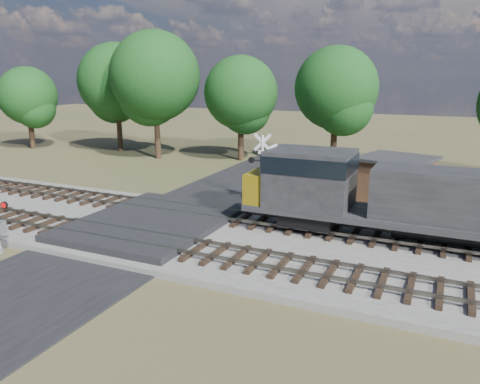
% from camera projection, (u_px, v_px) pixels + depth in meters
% --- Properties ---
extents(ground, '(160.00, 160.00, 0.00)m').
position_uv_depth(ground, '(148.00, 232.00, 24.14)').
color(ground, '#464927').
rests_on(ground, ground).
extents(ballast_bed, '(140.00, 10.00, 0.30)m').
position_uv_depth(ballast_bed, '(343.00, 257.00, 20.54)').
color(ballast_bed, gray).
rests_on(ballast_bed, ground).
extents(road, '(7.00, 60.00, 0.08)m').
position_uv_depth(road, '(148.00, 232.00, 24.13)').
color(road, black).
rests_on(road, ground).
extents(crossing_panel, '(7.00, 9.00, 0.62)m').
position_uv_depth(crossing_panel, '(153.00, 224.00, 24.50)').
color(crossing_panel, '#262628').
rests_on(crossing_panel, ground).
extents(track_near, '(140.00, 2.60, 0.33)m').
position_uv_depth(track_near, '(179.00, 247.00, 21.02)').
color(track_near, black).
rests_on(track_near, ballast_bed).
extents(track_far, '(140.00, 2.60, 0.33)m').
position_uv_depth(track_far, '(227.00, 217.00, 25.43)').
color(track_far, black).
rests_on(track_far, ballast_bed).
extents(crossing_signal_far, '(1.79, 0.42, 4.45)m').
position_uv_depth(crossing_signal_far, '(261.00, 175.00, 29.08)').
color(crossing_signal_far, silver).
rests_on(crossing_signal_far, ground).
extents(equipment_shed, '(5.26, 5.26, 2.90)m').
position_uv_depth(equipment_shed, '(395.00, 179.00, 29.63)').
color(equipment_shed, '#4F3322').
rests_on(equipment_shed, ground).
extents(treeline, '(75.90, 11.81, 11.92)m').
position_uv_depth(treeline, '(320.00, 90.00, 38.56)').
color(treeline, black).
rests_on(treeline, ground).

